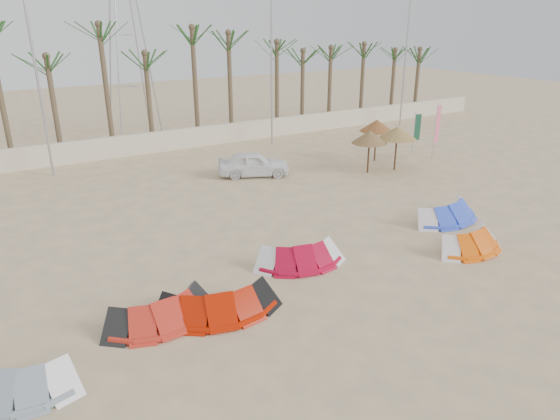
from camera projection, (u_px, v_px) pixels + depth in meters
ground at (388, 315)px, 14.48m from camera, size 120.00×120.00×0.00m
boundary_wall at (148, 143)px, 31.72m from camera, size 60.00×0.30×1.30m
palm_line at (142, 46)px, 31.16m from camera, size 52.00×4.00×7.70m
lamp_b at (36, 66)px, 25.37m from camera, size 1.25×0.14×11.00m
lamp_c at (272, 56)px, 32.24m from camera, size 1.25×0.14×11.00m
lamp_d at (406, 51)px, 38.13m from camera, size 1.25×0.14×11.00m
pylon at (137, 134)px, 37.21m from camera, size 3.00×3.00×14.00m
kite_grey at (7, 374)px, 11.43m from camera, size 3.54×2.66×0.90m
kite_red_left at (158, 306)px, 14.12m from camera, size 3.27×1.64×0.90m
kite_red_mid at (213, 297)px, 14.57m from camera, size 3.83×2.27×0.90m
kite_red_right at (296, 252)px, 17.42m from camera, size 3.40×2.14×0.90m
kite_orange at (466, 238)px, 18.50m from camera, size 2.92×1.56×0.90m
kite_blue at (442, 209)px, 21.32m from camera, size 3.57×1.82×0.90m
parasol_left at (370, 137)px, 27.13m from camera, size 1.98×1.98×2.38m
parasol_mid at (397, 133)px, 27.60m from camera, size 2.14×2.14×2.49m
parasol_right at (377, 126)px, 29.46m from camera, size 2.02×2.02×2.50m
flag_pink at (437, 126)px, 29.82m from camera, size 0.45×0.07×3.45m
flag_green at (416, 128)px, 31.79m from camera, size 0.44×0.14×2.56m
car at (254, 164)px, 27.09m from camera, size 4.15×3.06×1.31m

